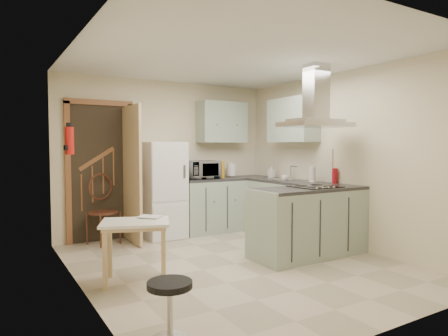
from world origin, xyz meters
TOP-DOWN VIEW (x-y plane):
  - floor at (0.00, 0.00)m, footprint 4.20×4.20m
  - ceiling at (0.00, 0.00)m, footprint 4.20×4.20m
  - back_wall at (0.00, 2.10)m, footprint 3.60×0.00m
  - left_wall at (-1.80, 0.00)m, footprint 0.00×4.20m
  - right_wall at (1.80, 0.00)m, footprint 0.00×4.20m
  - doorway at (-1.10, 2.07)m, footprint 1.10×0.12m
  - fridge at (-0.20, 1.80)m, footprint 0.60×0.60m
  - counter_back at (0.66, 1.80)m, footprint 1.08×0.60m
  - counter_right at (1.50, 1.12)m, footprint 0.60×1.95m
  - splashback at (0.96, 2.09)m, footprint 1.68×0.02m
  - wall_cabinet_back at (0.95, 1.93)m, footprint 0.85×0.35m
  - wall_cabinet_right at (1.62, 0.85)m, footprint 0.35×0.90m
  - peninsula at (1.02, -0.18)m, footprint 1.55×0.65m
  - hob at (1.12, -0.18)m, footprint 0.58×0.50m
  - extractor_hood at (1.12, -0.18)m, footprint 0.90×0.55m
  - sink at (1.50, 0.95)m, footprint 0.45×0.40m
  - fire_extinguisher at (-1.74, 0.90)m, footprint 0.10×0.10m
  - drop_leaf_table at (-1.26, -0.00)m, footprint 0.84×0.74m
  - bentwood_chair at (-1.13, 1.83)m, footprint 0.54×0.54m
  - stool at (-1.47, -1.37)m, footprint 0.42×0.42m
  - microwave at (0.48, 1.77)m, footprint 0.55×0.39m
  - kettle at (1.11, 1.86)m, footprint 0.20×0.20m
  - cereal_box at (0.86, 1.85)m, footprint 0.11×0.20m
  - soap_bottle at (1.61, 1.38)m, footprint 0.11×0.11m
  - paper_towel at (1.58, 0.34)m, footprint 0.11×0.11m
  - cup at (1.40, 0.77)m, footprint 0.14×0.14m
  - red_bottle at (1.75, 0.07)m, footprint 0.09×0.09m
  - book at (-1.13, 0.04)m, footprint 0.29×0.29m

SIDE VIEW (x-z plane):
  - floor at x=0.00m, z-range 0.00..0.00m
  - stool at x=-1.47m, z-range 0.00..0.45m
  - drop_leaf_table at x=-1.26m, z-range 0.00..0.65m
  - counter_back at x=0.66m, z-range 0.00..0.90m
  - counter_right at x=1.50m, z-range 0.00..0.90m
  - peninsula at x=1.02m, z-range 0.00..0.90m
  - bentwood_chair at x=-1.13m, z-range 0.00..0.94m
  - book at x=-1.13m, z-range 0.65..0.76m
  - fridge at x=-0.20m, z-range 0.00..1.50m
  - sink at x=1.50m, z-range 0.90..0.91m
  - hob at x=1.12m, z-range 0.90..0.91m
  - cup at x=1.40m, z-range 0.90..0.99m
  - soap_bottle at x=1.61m, z-range 0.90..1.10m
  - red_bottle at x=1.75m, z-range 0.90..1.12m
  - paper_towel at x=1.58m, z-range 0.90..1.15m
  - kettle at x=1.11m, z-range 0.90..1.15m
  - cereal_box at x=0.86m, z-range 0.90..1.18m
  - microwave at x=0.48m, z-range 0.90..1.20m
  - doorway at x=-1.10m, z-range 0.00..2.10m
  - splashback at x=0.96m, z-range 0.90..1.40m
  - back_wall at x=0.00m, z-range -0.55..3.05m
  - left_wall at x=-1.80m, z-range -0.85..3.35m
  - right_wall at x=1.80m, z-range -0.85..3.35m
  - fire_extinguisher at x=-1.74m, z-range 1.34..1.66m
  - extractor_hood at x=1.12m, z-range 1.67..1.77m
  - wall_cabinet_back at x=0.95m, z-range 1.50..2.20m
  - wall_cabinet_right at x=1.62m, z-range 1.50..2.20m
  - ceiling at x=0.00m, z-range 2.50..2.50m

